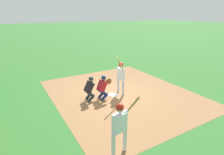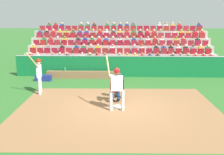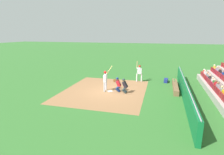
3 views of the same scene
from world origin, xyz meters
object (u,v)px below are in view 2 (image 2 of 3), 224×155
(water_bottle_on_bench, at_px, (65,69))
(on_deck_batter, at_px, (39,72))
(equipment_duffel_bag, at_px, (43,78))
(dugout_bench, at_px, (81,75))
(batter_at_plate, at_px, (117,84))
(home_plate_umpire, at_px, (119,84))
(home_plate_marker, at_px, (118,107))
(catcher_crouching, at_px, (115,87))

(water_bottle_on_bench, height_order, on_deck_batter, on_deck_batter)
(equipment_duffel_bag, bearing_deg, dugout_bench, -154.69)
(batter_at_plate, bearing_deg, on_deck_batter, -31.94)
(dugout_bench, bearing_deg, batter_at_plate, 111.28)
(home_plate_umpire, distance_m, on_deck_batter, 4.09)
(home_plate_umpire, distance_m, dugout_bench, 4.90)
(home_plate_marker, height_order, dugout_bench, dugout_bench)
(on_deck_batter, bearing_deg, batter_at_plate, 148.06)
(water_bottle_on_bench, bearing_deg, home_plate_marker, 121.75)
(home_plate_umpire, relative_size, water_bottle_on_bench, 4.86)
(batter_at_plate, relative_size, on_deck_batter, 1.04)
(home_plate_umpire, height_order, water_bottle_on_bench, home_plate_umpire)
(home_plate_marker, height_order, water_bottle_on_bench, water_bottle_on_bench)
(catcher_crouching, xyz_separation_m, home_plate_umpire, (-0.20, -0.64, -0.02))
(catcher_crouching, distance_m, home_plate_umpire, 0.67)
(catcher_crouching, bearing_deg, home_plate_umpire, -107.13)
(water_bottle_on_bench, relative_size, on_deck_batter, 0.12)
(home_plate_umpire, distance_m, equipment_duffel_bag, 5.77)
(home_plate_umpire, relative_size, on_deck_batter, 0.60)
(home_plate_marker, xyz_separation_m, batter_at_plate, (0.04, 0.44, 1.11))
(home_plate_marker, bearing_deg, catcher_crouching, -78.48)
(batter_at_plate, height_order, equipment_duffel_bag, batter_at_plate)
(home_plate_umpire, bearing_deg, batter_at_plate, 86.75)
(catcher_crouching, bearing_deg, home_plate_marker, 101.52)
(catcher_crouching, distance_m, dugout_bench, 5.38)
(home_plate_marker, height_order, home_plate_umpire, home_plate_umpire)
(water_bottle_on_bench, xyz_separation_m, equipment_duffel_bag, (1.18, 0.74, -0.40))
(dugout_bench, bearing_deg, catcher_crouching, 114.65)
(home_plate_umpire, xyz_separation_m, water_bottle_on_bench, (3.44, -4.15, -0.12))
(dugout_bench, bearing_deg, equipment_duffel_bag, 20.48)
(water_bottle_on_bench, distance_m, equipment_duffel_bag, 1.44)
(water_bottle_on_bench, distance_m, on_deck_batter, 3.55)
(catcher_crouching, height_order, home_plate_umpire, catcher_crouching)
(home_plate_marker, xyz_separation_m, catcher_crouching, (0.14, -0.68, 0.70))
(home_plate_marker, bearing_deg, batter_at_plate, 84.52)
(home_plate_marker, distance_m, on_deck_batter, 4.56)
(batter_at_plate, height_order, dugout_bench, batter_at_plate)
(home_plate_marker, bearing_deg, on_deck_batter, -26.86)
(batter_at_plate, height_order, on_deck_batter, batter_at_plate)
(on_deck_batter, bearing_deg, home_plate_umpire, 170.32)
(batter_at_plate, bearing_deg, water_bottle_on_bench, -60.49)
(equipment_duffel_bag, relative_size, on_deck_batter, 0.44)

